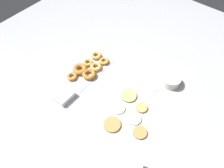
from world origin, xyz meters
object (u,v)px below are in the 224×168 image
at_px(pancake_0, 141,108).
at_px(pancake_3, 129,95).
at_px(pancake_1, 112,124).
at_px(donut_tray, 88,68).
at_px(pancake_4, 151,86).
at_px(paper_cup, 136,167).
at_px(pancake_6, 135,119).
at_px(container_stack, 64,95).
at_px(pancake_2, 118,108).
at_px(batter_bowl, 171,80).
at_px(pancake_5, 140,132).

relative_size(pancake_0, pancake_3, 0.70).
distance_m(pancake_1, pancake_3, 0.26).
bearing_deg(donut_tray, pancake_0, 86.75).
bearing_deg(pancake_4, paper_cup, 24.12).
bearing_deg(pancake_6, container_stack, -70.49).
xyz_separation_m(donut_tray, paper_cup, (0.39, 0.75, 0.03)).
bearing_deg(pancake_3, donut_tray, -90.20).
distance_m(pancake_4, pancake_6, 0.31).
bearing_deg(container_stack, donut_tray, -172.03).
xyz_separation_m(pancake_6, donut_tray, (-0.13, -0.56, 0.01)).
bearing_deg(paper_cup, pancake_6, -143.69).
bearing_deg(pancake_0, pancake_4, -166.55).
relative_size(pancake_2, pancake_4, 0.92).
bearing_deg(pancake_6, pancake_1, -35.84).
bearing_deg(pancake_3, pancake_2, 0.75).
bearing_deg(pancake_0, pancake_1, -19.79).
height_order(pancake_2, paper_cup, paper_cup).
bearing_deg(batter_bowl, pancake_6, -4.87).
bearing_deg(donut_tray, pancake_1, 60.69).
bearing_deg(pancake_3, container_stack, -49.98).
height_order(pancake_5, pancake_6, pancake_5).
bearing_deg(donut_tray, batter_bowl, 116.78).
relative_size(pancake_0, pancake_1, 0.71).
bearing_deg(pancake_1, pancake_6, 144.16).
xyz_separation_m(pancake_2, paper_cup, (0.26, 0.34, 0.04)).
xyz_separation_m(pancake_1, pancake_2, (-0.13, -0.05, -0.00)).
distance_m(pancake_0, pancake_1, 0.24).
xyz_separation_m(pancake_0, pancake_2, (0.10, -0.13, -0.00)).
bearing_deg(batter_bowl, paper_cup, 12.77).
height_order(pancake_0, batter_bowl, batter_bowl).
relative_size(pancake_3, pancake_5, 1.27).
bearing_deg(pancake_4, pancake_3, -24.81).
bearing_deg(batter_bowl, donut_tray, -63.22).
distance_m(pancake_2, paper_cup, 0.43).
height_order(batter_bowl, paper_cup, paper_cup).
bearing_deg(pancake_6, batter_bowl, 175.13).
bearing_deg(pancake_3, paper_cup, 40.87).
height_order(pancake_6, container_stack, container_stack).
relative_size(donut_tray, paper_cup, 4.22).
xyz_separation_m(pancake_0, donut_tray, (-0.03, -0.55, 0.01)).
bearing_deg(pancake_5, pancake_0, -148.67).
height_order(pancake_0, container_stack, container_stack).
distance_m(pancake_1, pancake_6, 0.16).
bearing_deg(pancake_0, paper_cup, 29.61).
xyz_separation_m(pancake_2, batter_bowl, (-0.43, 0.18, 0.03)).
xyz_separation_m(pancake_3, paper_cup, (0.39, 0.34, 0.04)).
relative_size(pancake_5, donut_tray, 0.23).
xyz_separation_m(pancake_3, pancake_5, (0.19, 0.23, 0.00)).
relative_size(pancake_6, batter_bowl, 0.66).
bearing_deg(pancake_4, pancake_6, 11.41).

